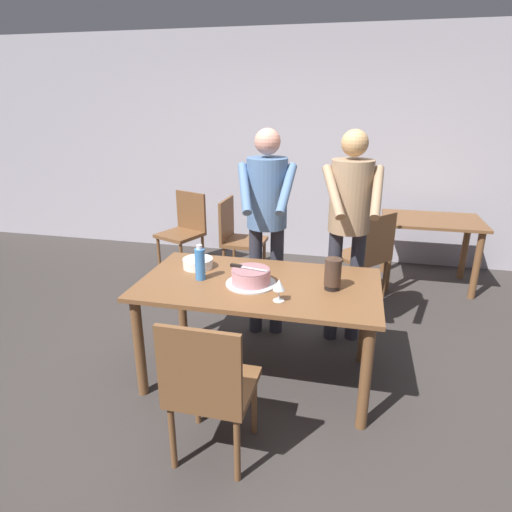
% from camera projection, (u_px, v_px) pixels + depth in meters
% --- Properties ---
extents(ground_plane, '(14.00, 14.00, 0.00)m').
position_uv_depth(ground_plane, '(259.00, 376.00, 3.21)').
color(ground_plane, '#383330').
extents(back_wall, '(10.00, 0.12, 2.70)m').
position_uv_depth(back_wall, '(309.00, 149.00, 5.28)').
color(back_wall, '#ADA8B2').
rests_on(back_wall, ground_plane).
extents(main_dining_table, '(1.62, 0.89, 0.75)m').
position_uv_depth(main_dining_table, '(259.00, 297.00, 2.99)').
color(main_dining_table, brown).
rests_on(main_dining_table, ground_plane).
extents(cake_on_platter, '(0.34, 0.34, 0.11)m').
position_uv_depth(cake_on_platter, '(251.00, 277.00, 2.90)').
color(cake_on_platter, silver).
rests_on(cake_on_platter, main_dining_table).
extents(cake_knife, '(0.27, 0.07, 0.02)m').
position_uv_depth(cake_knife, '(241.00, 267.00, 2.91)').
color(cake_knife, silver).
rests_on(cake_knife, cake_on_platter).
extents(plate_stack, '(0.22, 0.22, 0.07)m').
position_uv_depth(plate_stack, '(198.00, 263.00, 3.20)').
color(plate_stack, white).
rests_on(plate_stack, main_dining_table).
extents(wine_glass_near, '(0.08, 0.08, 0.14)m').
position_uv_depth(wine_glass_near, '(279.00, 285.00, 2.65)').
color(wine_glass_near, silver).
rests_on(wine_glass_near, main_dining_table).
extents(water_bottle, '(0.07, 0.07, 0.25)m').
position_uv_depth(water_bottle, '(200.00, 264.00, 2.97)').
color(water_bottle, '#387AC6').
rests_on(water_bottle, main_dining_table).
extents(hurricane_lamp, '(0.11, 0.11, 0.21)m').
position_uv_depth(hurricane_lamp, '(333.00, 274.00, 2.82)').
color(hurricane_lamp, black).
rests_on(hurricane_lamp, main_dining_table).
extents(person_cutting_cake, '(0.46, 0.57, 1.72)m').
position_uv_depth(person_cutting_cake, '(267.00, 212.00, 3.46)').
color(person_cutting_cake, '#2D2D38').
rests_on(person_cutting_cake, ground_plane).
extents(person_standing_beside, '(0.46, 0.57, 1.72)m').
position_uv_depth(person_standing_beside, '(350.00, 216.00, 3.35)').
color(person_standing_beside, '#2D2D38').
rests_on(person_standing_beside, ground_plane).
extents(chair_near_side, '(0.45, 0.45, 0.90)m').
position_uv_depth(chair_near_side, '(209.00, 386.00, 2.31)').
color(chair_near_side, brown).
rests_on(chair_near_side, ground_plane).
extents(background_table, '(1.00, 0.70, 0.74)m').
position_uv_depth(background_table, '(431.00, 234.00, 4.60)').
color(background_table, brown).
rests_on(background_table, ground_plane).
extents(background_chair_0, '(0.62, 0.62, 0.90)m').
position_uv_depth(background_chair_0, '(367.00, 253.00, 4.29)').
color(background_chair_0, brown).
rests_on(background_chair_0, ground_plane).
extents(background_chair_1, '(0.45, 0.45, 0.90)m').
position_uv_depth(background_chair_1, '(238.00, 236.00, 4.81)').
color(background_chair_1, brown).
rests_on(background_chair_1, ground_plane).
extents(background_chair_2, '(0.57, 0.57, 0.90)m').
position_uv_depth(background_chair_2, '(184.00, 228.00, 5.10)').
color(background_chair_2, brown).
rests_on(background_chair_2, ground_plane).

